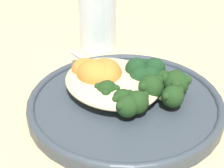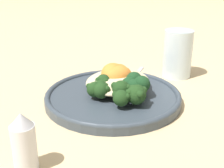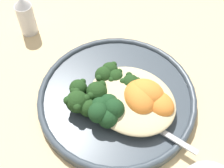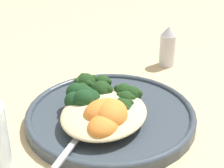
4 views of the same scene
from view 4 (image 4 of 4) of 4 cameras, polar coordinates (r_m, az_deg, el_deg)
The scene contains 18 objects.
ground_plane at distance 0.64m, azimuth -1.25°, elevation -5.44°, with size 4.00×4.00×0.00m, color #D6B784.
plate at distance 0.63m, azimuth -0.14°, elevation -4.74°, with size 0.29×0.29×0.02m.
quinoa_mound at distance 0.60m, azimuth -1.21°, elevation -4.48°, with size 0.16×0.13×0.02m, color beige.
broccoli_stalk_0 at distance 0.60m, azimuth 0.85°, elevation -3.78°, with size 0.05×0.09×0.03m.
broccoli_stalk_1 at distance 0.62m, azimuth 0.66°, elevation -2.88°, with size 0.08×0.08×0.03m.
broccoli_stalk_2 at distance 0.63m, azimuth 1.57°, elevation -2.35°, with size 0.10×0.09×0.03m.
broccoli_stalk_3 at distance 0.64m, azimuth 0.79°, elevation -1.96°, with size 0.10×0.07×0.03m.
broccoli_stalk_4 at distance 0.64m, azimuth -1.86°, elevation -1.47°, with size 0.08×0.04×0.04m.
broccoli_stalk_5 at distance 0.67m, azimuth -1.83°, elevation -0.70°, with size 0.11×0.04×0.03m.
broccoli_stalk_6 at distance 0.66m, azimuth -3.96°, elevation -0.41°, with size 0.10×0.07×0.04m.
broccoli_stalk_7 at distance 0.65m, azimuth -4.33°, elevation -1.64°, with size 0.08×0.06×0.03m.
sweet_potato_chunk_0 at distance 0.57m, azimuth -0.14°, elevation -4.74°, with size 0.06×0.05×0.05m, color orange.
sweet_potato_chunk_1 at distance 0.58m, azimuth -1.07°, elevation -5.23°, with size 0.06×0.05×0.03m, color orange.
sweet_potato_chunk_2 at distance 0.58m, azimuth -1.11°, elevation -4.42°, with size 0.07×0.05×0.04m, color orange.
sweet_potato_chunk_3 at distance 0.56m, azimuth -1.36°, elevation -6.59°, with size 0.06×0.04×0.03m, color orange.
kale_tuft at distance 0.63m, azimuth -4.56°, elevation -2.08°, with size 0.06×0.06×0.04m.
spoon at distance 0.56m, azimuth -4.87°, elevation -7.91°, with size 0.11×0.03×0.01m.
salt_shaker at distance 0.83m, azimuth 8.48°, elevation 5.69°, with size 0.04×0.04×0.09m.
Camera 4 is at (-0.49, -0.22, 0.35)m, focal length 60.00 mm.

